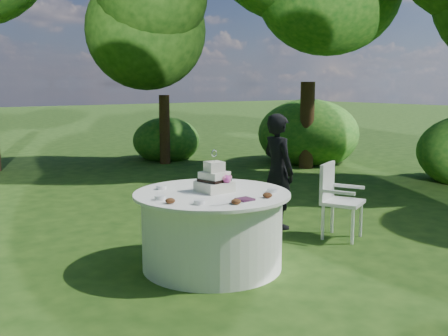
% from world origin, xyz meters
% --- Properties ---
extents(ground, '(80.00, 80.00, 0.00)m').
position_xyz_m(ground, '(0.00, 0.00, 0.00)').
color(ground, '#19370F').
rests_on(ground, ground).
extents(napkins, '(0.14, 0.14, 0.02)m').
position_xyz_m(napkins, '(0.03, -0.47, 0.78)').
color(napkins, '#491F3D').
rests_on(napkins, table).
extents(feather_plume, '(0.48, 0.07, 0.01)m').
position_xyz_m(feather_plume, '(-0.13, -0.48, 0.78)').
color(feather_plume, white).
rests_on(feather_plume, table).
extents(guest, '(0.41, 0.57, 1.47)m').
position_xyz_m(guest, '(1.55, 0.71, 0.73)').
color(guest, black).
rests_on(guest, ground).
extents(table, '(1.56, 1.56, 0.77)m').
position_xyz_m(table, '(0.00, 0.00, 0.39)').
color(table, silver).
rests_on(table, ground).
extents(cake, '(0.31, 0.32, 0.42)m').
position_xyz_m(cake, '(0.05, 0.02, 0.88)').
color(cake, beige).
rests_on(cake, table).
extents(chair, '(0.58, 0.58, 0.90)m').
position_xyz_m(chair, '(1.79, -0.05, 0.52)').
color(chair, silver).
rests_on(chair, ground).
extents(votives, '(1.17, 0.90, 0.04)m').
position_xyz_m(votives, '(-0.07, 0.02, 0.79)').
color(votives, white).
rests_on(votives, table).
extents(petal_cups, '(1.01, 1.13, 0.05)m').
position_xyz_m(petal_cups, '(-0.03, -0.19, 0.79)').
color(petal_cups, '#562D16').
rests_on(petal_cups, table).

